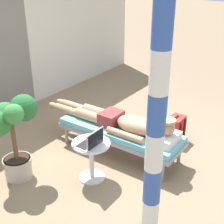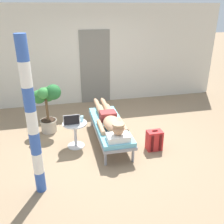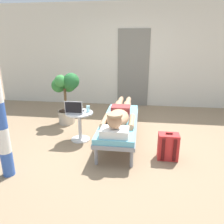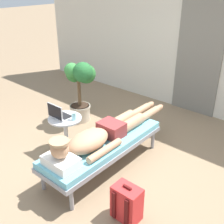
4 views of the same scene
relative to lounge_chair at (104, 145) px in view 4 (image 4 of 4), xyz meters
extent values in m
plane|color=#8C7256|center=(-0.02, -0.13, -0.35)|extent=(40.00, 40.00, 0.00)
cube|color=beige|center=(0.00, 2.50, 1.00)|extent=(7.60, 0.20, 2.70)
cube|color=slate|center=(0.12, 2.39, 0.67)|extent=(0.84, 0.03, 2.04)
cylinder|color=gray|center=(-0.25, 0.81, -0.21)|extent=(0.05, 0.05, 0.28)
cylinder|color=gray|center=(0.25, 0.81, -0.21)|extent=(0.05, 0.05, 0.28)
cylinder|color=gray|center=(-0.25, -0.81, -0.21)|extent=(0.05, 0.05, 0.28)
cylinder|color=gray|center=(0.25, -0.81, -0.21)|extent=(0.05, 0.05, 0.28)
cube|color=gray|center=(0.00, 0.00, -0.04)|extent=(0.61, 1.82, 0.06)
cube|color=#6BB7CC|center=(0.00, 0.00, 0.03)|extent=(0.58, 1.79, 0.08)
cube|color=white|center=(0.00, -0.71, 0.13)|extent=(0.40, 0.28, 0.11)
sphere|color=tan|center=(0.00, -0.71, 0.29)|extent=(0.21, 0.21, 0.21)
cylinder|color=tan|center=(0.00, -0.71, 0.38)|extent=(0.22, 0.22, 0.03)
ellipsoid|color=tan|center=(0.00, -0.27, 0.19)|extent=(0.35, 0.60, 0.23)
cylinder|color=tan|center=(-0.22, -0.22, 0.12)|extent=(0.09, 0.55, 0.09)
cylinder|color=tan|center=(0.22, -0.22, 0.12)|extent=(0.09, 0.55, 0.09)
cube|color=maroon|center=(0.00, 0.16, 0.17)|extent=(0.33, 0.26, 0.19)
cylinder|color=tan|center=(-0.09, 0.50, 0.15)|extent=(0.15, 0.42, 0.15)
cylinder|color=tan|center=(-0.09, 0.93, 0.13)|extent=(0.11, 0.44, 0.11)
ellipsoid|color=tan|center=(-0.09, 1.22, 0.12)|extent=(0.09, 0.20, 0.10)
cylinder|color=tan|center=(0.09, 0.50, 0.15)|extent=(0.15, 0.42, 0.15)
cylinder|color=tan|center=(0.09, 0.93, 0.13)|extent=(0.11, 0.44, 0.11)
ellipsoid|color=tan|center=(0.09, 1.22, 0.12)|extent=(0.09, 0.20, 0.10)
cylinder|color=silver|center=(-0.71, -0.04, -0.34)|extent=(0.34, 0.34, 0.02)
cylinder|color=silver|center=(-0.71, -0.04, -0.09)|extent=(0.06, 0.06, 0.48)
cylinder|color=silver|center=(-0.71, -0.04, 0.17)|extent=(0.48, 0.48, 0.02)
cube|color=silver|center=(-0.77, -0.04, 0.19)|extent=(0.31, 0.22, 0.02)
cube|color=black|center=(-0.77, -0.03, 0.20)|extent=(0.27, 0.15, 0.00)
cube|color=silver|center=(-0.77, -0.16, 0.30)|extent=(0.31, 0.01, 0.21)
cube|color=black|center=(-0.77, -0.16, 0.30)|extent=(0.29, 0.00, 0.19)
cylinder|color=#99D8E5|center=(-0.56, 0.00, 0.23)|extent=(0.06, 0.06, 0.11)
cube|color=red|center=(0.78, -0.51, -0.15)|extent=(0.30, 0.20, 0.40)
cube|color=red|center=(0.78, -0.39, -0.22)|extent=(0.23, 0.04, 0.18)
cube|color=#531212|center=(0.70, -0.62, -0.15)|extent=(0.04, 0.02, 0.34)
cube|color=#531212|center=(0.87, -0.62, -0.15)|extent=(0.04, 0.02, 0.34)
cube|color=#531212|center=(0.78, -0.51, 0.07)|extent=(0.10, 0.02, 0.02)
cylinder|color=#BFB29E|center=(-1.24, 0.75, -0.21)|extent=(0.34, 0.34, 0.28)
cylinder|color=#BFB29E|center=(-1.24, 0.75, -0.09)|extent=(0.37, 0.37, 0.04)
cylinder|color=#332319|center=(-1.24, 0.75, -0.06)|extent=(0.31, 0.31, 0.01)
cylinder|color=brown|center=(-1.24, 0.75, 0.18)|extent=(0.06, 0.06, 0.49)
sphere|color=#23602D|center=(-1.07, 0.70, 0.59)|extent=(0.33, 0.33, 0.33)
sphere|color=#2D7233|center=(-1.21, 0.90, 0.49)|extent=(0.33, 0.33, 0.33)
sphere|color=#2D7233|center=(-1.39, 0.79, 0.48)|extent=(0.30, 0.30, 0.30)
sphere|color=#38843D|center=(-1.27, 0.63, 0.61)|extent=(0.24, 0.24, 0.24)
camera|label=1|loc=(-3.33, -2.20, 2.21)|focal=51.27mm
camera|label=2|loc=(-0.98, -4.46, 2.29)|focal=39.76mm
camera|label=3|loc=(0.34, -3.48, 1.33)|focal=34.18mm
camera|label=4|loc=(2.09, -2.28, 2.00)|focal=44.55mm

